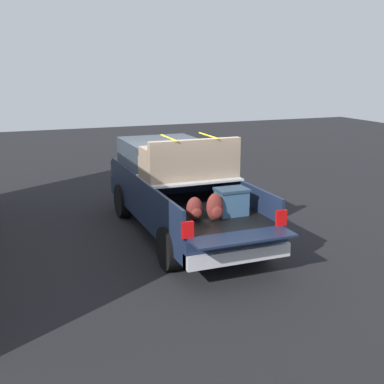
% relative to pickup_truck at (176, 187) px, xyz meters
% --- Properties ---
extents(ground_plane, '(40.00, 40.00, 0.00)m').
position_rel_pickup_truck_xyz_m(ground_plane, '(-0.38, 0.00, -0.98)').
color(ground_plane, black).
extents(pickup_truck, '(6.05, 2.06, 2.23)m').
position_rel_pickup_truck_xyz_m(pickup_truck, '(0.00, 0.00, 0.00)').
color(pickup_truck, '#162138').
rests_on(pickup_truck, ground_plane).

